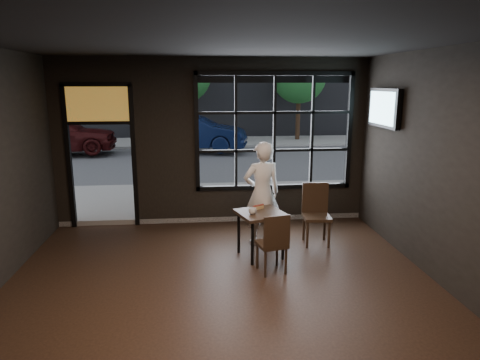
{
  "coord_description": "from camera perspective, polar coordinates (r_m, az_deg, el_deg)",
  "views": [
    {
      "loc": [
        -0.29,
        -4.68,
        2.73
      ],
      "look_at": [
        0.4,
        2.2,
        1.15
      ],
      "focal_mm": 32.0,
      "sensor_mm": 36.0,
      "label": 1
    }
  ],
  "objects": [
    {
      "name": "chair_window",
      "position": [
        7.44,
        10.2,
        -4.62
      ],
      "size": [
        0.49,
        0.49,
        1.04
      ],
      "primitive_type": "cube",
      "rotation": [
        0.0,
        0.0,
        -0.08
      ],
      "color": "black",
      "rests_on": "floor"
    },
    {
      "name": "tv",
      "position": [
        7.87,
        18.68,
        9.09
      ],
      "size": [
        0.13,
        1.13,
        0.66
      ],
      "primitive_type": "cube",
      "color": "black",
      "rests_on": "wall_right"
    },
    {
      "name": "wall_right",
      "position": [
        5.83,
        28.75,
        0.08
      ],
      "size": [
        0.04,
        7.0,
        3.2
      ],
      "primitive_type": "cube",
      "color": "black",
      "rests_on": "ground"
    },
    {
      "name": "navy_car",
      "position": [
        17.02,
        -6.4,
        6.29
      ],
      "size": [
        4.47,
        2.3,
        1.4
      ],
      "primitive_type": "imported",
      "rotation": [
        0.0,
        0.0,
        1.37
      ],
      "color": "black",
      "rests_on": "street_asphalt"
    },
    {
      "name": "chair_near",
      "position": [
        6.32,
        4.24,
        -8.26
      ],
      "size": [
        0.47,
        0.47,
        0.91
      ],
      "primitive_type": "cube",
      "rotation": [
        0.0,
        0.0,
        3.37
      ],
      "color": "black",
      "rests_on": "floor"
    },
    {
      "name": "stained_transom",
      "position": [
        8.39,
        -18.44,
        9.62
      ],
      "size": [
        1.2,
        0.06,
        0.7
      ],
      "primitive_type": "cube",
      "color": "orange",
      "rests_on": "ground"
    },
    {
      "name": "man",
      "position": [
        7.28,
        2.94,
        -1.8
      ],
      "size": [
        0.72,
        0.54,
        1.78
      ],
      "primitive_type": "imported",
      "rotation": [
        0.0,
        0.0,
        3.32
      ],
      "color": "silver",
      "rests_on": "floor"
    },
    {
      "name": "floor",
      "position": [
        5.43,
        -1.99,
        -17.43
      ],
      "size": [
        6.0,
        7.0,
        0.02
      ],
      "primitive_type": "cube",
      "color": "black",
      "rests_on": "ground"
    },
    {
      "name": "maroon_car",
      "position": [
        17.65,
        -23.38,
        5.72
      ],
      "size": [
        4.53,
        2.04,
        1.51
      ],
      "primitive_type": "imported",
      "rotation": [
        0.0,
        0.0,
        1.63
      ],
      "color": "#330A0B",
      "rests_on": "street_asphalt"
    },
    {
      "name": "cup",
      "position": [
        6.65,
        1.67,
        -4.16
      ],
      "size": [
        0.13,
        0.13,
        0.1
      ],
      "primitive_type": "imported",
      "rotation": [
        0.0,
        0.0,
        -0.02
      ],
      "color": "silver",
      "rests_on": "cafe_table"
    },
    {
      "name": "tree_right",
      "position": [
        20.44,
        7.89,
        13.52
      ],
      "size": [
        2.5,
        2.5,
        4.26
      ],
      "color": "#332114",
      "rests_on": "street_asphalt"
    },
    {
      "name": "hotdog",
      "position": [
        6.92,
        2.45,
        -3.63
      ],
      "size": [
        0.21,
        0.17,
        0.06
      ],
      "primitive_type": null,
      "rotation": [
        0.0,
        0.0,
        0.52
      ],
      "color": "tan",
      "rests_on": "cafe_table"
    },
    {
      "name": "street_asphalt",
      "position": [
        28.82,
        -5.14,
        7.34
      ],
      "size": [
        60.0,
        41.0,
        0.04
      ],
      "primitive_type": "cube",
      "color": "#545456",
      "rests_on": "ground"
    },
    {
      "name": "tree_left",
      "position": [
        19.53,
        -7.7,
        13.81
      ],
      "size": [
        2.57,
        2.57,
        4.39
      ],
      "color": "#332114",
      "rests_on": "street_asphalt"
    },
    {
      "name": "building_across",
      "position": [
        28.09,
        -5.44,
        22.59
      ],
      "size": [
        28.0,
        12.0,
        15.0
      ],
      "primitive_type": "cube",
      "color": "#5B5956",
      "rests_on": "ground"
    },
    {
      "name": "ceiling",
      "position": [
        4.72,
        -2.31,
        18.69
      ],
      "size": [
        6.0,
        7.0,
        0.02
      ],
      "primitive_type": "cube",
      "color": "black",
      "rests_on": "ground"
    },
    {
      "name": "cafe_table",
      "position": [
        6.88,
        2.75,
        -7.21
      ],
      "size": [
        0.86,
        0.86,
        0.74
      ],
      "primitive_type": "cube",
      "rotation": [
        0.0,
        0.0,
        0.31
      ],
      "color": "black",
      "rests_on": "floor"
    },
    {
      "name": "window_frame",
      "position": [
        8.37,
        4.6,
        6.45
      ],
      "size": [
        3.06,
        0.12,
        2.28
      ],
      "primitive_type": "cube",
      "color": "black",
      "rests_on": "ground"
    }
  ]
}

